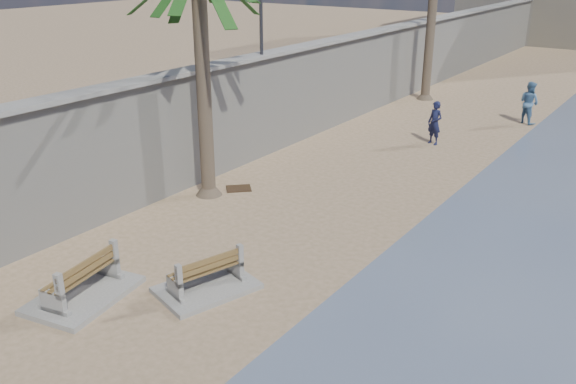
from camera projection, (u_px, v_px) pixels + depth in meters
The scene contains 8 objects.
seawall at pixel (367, 73), 27.63m from camera, with size 0.45×70.00×3.50m, color gray.
wall_cap at pixel (369, 33), 26.97m from camera, with size 0.80×70.00×0.12m, color gray.
bench_near at pixel (82, 281), 12.81m from camera, with size 1.93×2.51×0.95m.
bench_far at pixel (206, 275), 13.11m from camera, with size 1.95×2.38×0.86m.
person_a at pixel (435, 120), 23.05m from camera, with size 0.69×0.47×1.90m, color #141838.
person_b at pixel (529, 100), 25.88m from camera, with size 0.97×0.75×2.00m, color #496F97.
debris_c at pixel (239, 188), 18.93m from camera, with size 0.76×0.60×0.03m, color #382616.
debris_d at pixel (101, 271), 14.02m from camera, with size 0.45×0.36×0.03m, color #382616.
Camera 1 is at (7.72, -4.75, 6.84)m, focal length 38.00 mm.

